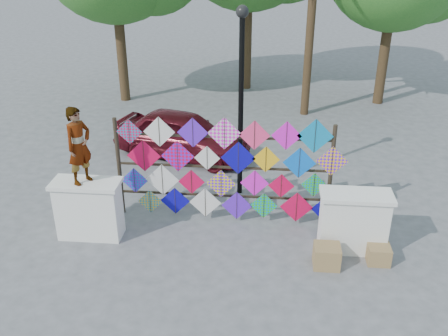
{
  "coord_description": "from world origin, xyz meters",
  "views": [
    {
      "loc": [
        0.91,
        -8.85,
        5.9
      ],
      "look_at": [
        0.04,
        0.6,
        1.33
      ],
      "focal_mm": 40.0,
      "sensor_mm": 36.0,
      "label": 1
    }
  ],
  "objects": [
    {
      "name": "sedan",
      "position": [
        -1.46,
        4.05,
        0.66
      ],
      "size": [
        4.16,
        2.61,
        1.32
      ],
      "primitive_type": "imported",
      "rotation": [
        0.0,
        0.0,
        1.28
      ],
      "color": "#510E18",
      "rests_on": "ground"
    },
    {
      "name": "lamppost",
      "position": [
        0.3,
        2.0,
        2.69
      ],
      "size": [
        0.28,
        0.28,
        4.46
      ],
      "color": "black",
      "rests_on": "ground"
    },
    {
      "name": "vendor_woman",
      "position": [
        -2.73,
        -0.2,
        2.07
      ],
      "size": [
        0.61,
        0.69,
        1.58
      ],
      "primitive_type": "imported",
      "rotation": [
        0.0,
        0.0,
        1.07
      ],
      "color": "#99999E",
      "rests_on": "parapet_left"
    },
    {
      "name": "parapet_left",
      "position": [
        -2.7,
        -0.2,
        0.65
      ],
      "size": [
        1.4,
        0.65,
        1.28
      ],
      "color": "white",
      "rests_on": "ground"
    },
    {
      "name": "parapet_right",
      "position": [
        2.7,
        -0.2,
        0.65
      ],
      "size": [
        1.4,
        0.65,
        1.28
      ],
      "color": "white",
      "rests_on": "ground"
    },
    {
      "name": "cardboard_box_near",
      "position": [
        2.15,
        -0.82,
        0.22
      ],
      "size": [
        0.5,
        0.45,
        0.45
      ],
      "primitive_type": "cube",
      "color": "olive",
      "rests_on": "ground"
    },
    {
      "name": "kite_rack",
      "position": [
        0.08,
        0.73,
        1.23
      ],
      "size": [
        4.96,
        0.24,
        2.44
      ],
      "color": "black",
      "rests_on": "ground"
    },
    {
      "name": "cardboard_box_far",
      "position": [
        3.17,
        -0.61,
        0.18
      ],
      "size": [
        0.43,
        0.4,
        0.36
      ],
      "primitive_type": "cube",
      "color": "olive",
      "rests_on": "ground"
    },
    {
      "name": "ground",
      "position": [
        0.0,
        0.0,
        0.0
      ],
      "size": [
        80.0,
        80.0,
        0.0
      ],
      "primitive_type": "plane",
      "color": "gray",
      "rests_on": "ground"
    }
  ]
}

